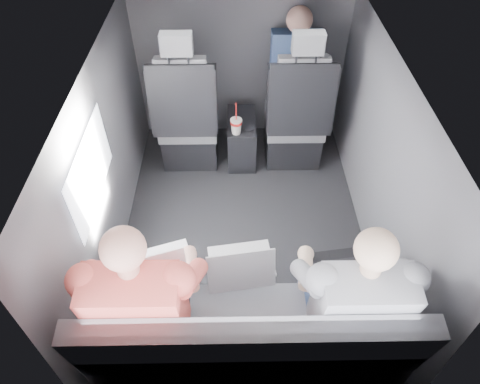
{
  "coord_description": "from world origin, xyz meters",
  "views": [
    {
      "loc": [
        -0.06,
        -2.11,
        2.54
      ],
      "look_at": [
        -0.03,
        -0.05,
        0.47
      ],
      "focal_mm": 32.0,
      "sensor_mm": 36.0,
      "label": 1
    }
  ],
  "objects_px": {
    "center_console": "(242,139)",
    "rear_bench": "(248,344)",
    "passenger_rear_left": "(147,297)",
    "laptop_silver": "(241,265)",
    "passenger_front_right": "(295,69)",
    "laptop_white": "(159,268)",
    "soda_cup": "(236,126)",
    "laptop_black": "(343,271)",
    "passenger_rear_right": "(348,296)",
    "front_seat_left": "(188,123)",
    "front_seat_right": "(295,122)"
  },
  "relations": [
    {
      "from": "rear_bench",
      "to": "soda_cup",
      "type": "height_order",
      "value": "rear_bench"
    },
    {
      "from": "passenger_rear_right",
      "to": "passenger_rear_left",
      "type": "bearing_deg",
      "value": -179.98
    },
    {
      "from": "rear_bench",
      "to": "laptop_silver",
      "type": "relative_size",
      "value": 4.21
    },
    {
      "from": "front_seat_right",
      "to": "rear_bench",
      "type": "bearing_deg",
      "value": -103.31
    },
    {
      "from": "front_seat_left",
      "to": "laptop_white",
      "type": "relative_size",
      "value": 3.07
    },
    {
      "from": "front_seat_left",
      "to": "passenger_front_right",
      "type": "bearing_deg",
      "value": 16.11
    },
    {
      "from": "rear_bench",
      "to": "passenger_rear_left",
      "type": "xyz_separation_m",
      "value": [
        -0.51,
        0.09,
        0.34
      ]
    },
    {
      "from": "center_console",
      "to": "soda_cup",
      "type": "distance_m",
      "value": 0.33
    },
    {
      "from": "laptop_black",
      "to": "passenger_rear_right",
      "type": "height_order",
      "value": "passenger_rear_right"
    },
    {
      "from": "passenger_rear_left",
      "to": "rear_bench",
      "type": "bearing_deg",
      "value": -10.52
    },
    {
      "from": "soda_cup",
      "to": "passenger_rear_left",
      "type": "bearing_deg",
      "value": -105.46
    },
    {
      "from": "soda_cup",
      "to": "laptop_silver",
      "type": "relative_size",
      "value": 0.76
    },
    {
      "from": "rear_bench",
      "to": "passenger_front_right",
      "type": "distance_m",
      "value": 2.25
    },
    {
      "from": "center_console",
      "to": "laptop_silver",
      "type": "relative_size",
      "value": 1.26
    },
    {
      "from": "center_console",
      "to": "rear_bench",
      "type": "height_order",
      "value": "rear_bench"
    },
    {
      "from": "rear_bench",
      "to": "laptop_white",
      "type": "relative_size",
      "value": 3.89
    },
    {
      "from": "rear_bench",
      "to": "laptop_white",
      "type": "distance_m",
      "value": 0.64
    },
    {
      "from": "front_seat_left",
      "to": "front_seat_right",
      "type": "relative_size",
      "value": 1.0
    },
    {
      "from": "soda_cup",
      "to": "laptop_silver",
      "type": "distance_m",
      "value": 1.48
    },
    {
      "from": "passenger_front_right",
      "to": "rear_bench",
      "type": "bearing_deg",
      "value": -101.59
    },
    {
      "from": "laptop_black",
      "to": "passenger_rear_left",
      "type": "relative_size",
      "value": 0.29
    },
    {
      "from": "soda_cup",
      "to": "center_console",
      "type": "bearing_deg",
      "value": 75.26
    },
    {
      "from": "center_console",
      "to": "passenger_front_right",
      "type": "relative_size",
      "value": 0.57
    },
    {
      "from": "center_console",
      "to": "laptop_white",
      "type": "relative_size",
      "value": 1.17
    },
    {
      "from": "soda_cup",
      "to": "laptop_black",
      "type": "bearing_deg",
      "value": -69.96
    },
    {
      "from": "laptop_white",
      "to": "passenger_rear_right",
      "type": "xyz_separation_m",
      "value": [
        0.98,
        -0.19,
        0.0
      ]
    },
    {
      "from": "laptop_silver",
      "to": "passenger_front_right",
      "type": "xyz_separation_m",
      "value": [
        0.48,
        1.87,
        0.12
      ]
    },
    {
      "from": "center_console",
      "to": "rear_bench",
      "type": "bearing_deg",
      "value": -90.0
    },
    {
      "from": "laptop_silver",
      "to": "front_seat_left",
      "type": "bearing_deg",
      "value": 104.52
    },
    {
      "from": "soda_cup",
      "to": "laptop_black",
      "type": "distance_m",
      "value": 1.63
    },
    {
      "from": "passenger_rear_left",
      "to": "center_console",
      "type": "bearing_deg",
      "value": 74.61
    },
    {
      "from": "front_seat_left",
      "to": "rear_bench",
      "type": "relative_size",
      "value": 0.79
    },
    {
      "from": "laptop_silver",
      "to": "passenger_front_right",
      "type": "relative_size",
      "value": 0.46
    },
    {
      "from": "front_seat_left",
      "to": "center_console",
      "type": "height_order",
      "value": "front_seat_left"
    },
    {
      "from": "front_seat_right",
      "to": "laptop_black",
      "type": "distance_m",
      "value": 1.68
    },
    {
      "from": "passenger_front_right",
      "to": "passenger_rear_right",
      "type": "bearing_deg",
      "value": -88.3
    },
    {
      "from": "laptop_silver",
      "to": "passenger_rear_right",
      "type": "bearing_deg",
      "value": -20.26
    },
    {
      "from": "front_seat_left",
      "to": "passenger_rear_left",
      "type": "distance_m",
      "value": 1.83
    },
    {
      "from": "front_seat_right",
      "to": "center_console",
      "type": "height_order",
      "value": "front_seat_right"
    },
    {
      "from": "passenger_rear_left",
      "to": "passenger_front_right",
      "type": "bearing_deg",
      "value": 65.27
    },
    {
      "from": "center_console",
      "to": "passenger_rear_right",
      "type": "xyz_separation_m",
      "value": [
        0.5,
        -1.85,
        0.44
      ]
    },
    {
      "from": "front_seat_left",
      "to": "passenger_rear_left",
      "type": "relative_size",
      "value": 0.99
    },
    {
      "from": "laptop_silver",
      "to": "laptop_black",
      "type": "relative_size",
      "value": 1.04
    },
    {
      "from": "laptop_black",
      "to": "passenger_front_right",
      "type": "height_order",
      "value": "passenger_front_right"
    },
    {
      "from": "laptop_white",
      "to": "laptop_silver",
      "type": "bearing_deg",
      "value": 1.5
    },
    {
      "from": "rear_bench",
      "to": "laptop_black",
      "type": "distance_m",
      "value": 0.65
    },
    {
      "from": "front_seat_right",
      "to": "passenger_front_right",
      "type": "height_order",
      "value": "same"
    },
    {
      "from": "laptop_silver",
      "to": "laptop_white",
      "type": "bearing_deg",
      "value": -178.5
    },
    {
      "from": "soda_cup",
      "to": "laptop_silver",
      "type": "xyz_separation_m",
      "value": [
        0.01,
        -1.47,
        0.16
      ]
    },
    {
      "from": "center_console",
      "to": "soda_cup",
      "type": "relative_size",
      "value": 1.67
    }
  ]
}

